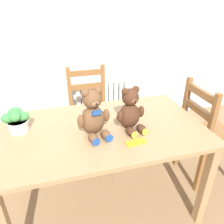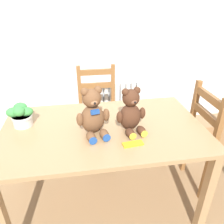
{
  "view_description": "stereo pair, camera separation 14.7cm",
  "coord_description": "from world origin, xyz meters",
  "px_view_note": "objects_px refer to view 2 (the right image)",
  "views": [
    {
      "loc": [
        -0.29,
        -0.87,
        1.59
      ],
      "look_at": [
        0.06,
        0.38,
        0.89
      ],
      "focal_mm": 35.0,
      "sensor_mm": 36.0,
      "label": 1
    },
    {
      "loc": [
        -0.15,
        -0.9,
        1.59
      ],
      "look_at": [
        0.06,
        0.38,
        0.89
      ],
      "focal_mm": 35.0,
      "sensor_mm": 36.0,
      "label": 2
    }
  ],
  "objects_px": {
    "potted_plant": "(21,115)",
    "chocolate_bar": "(133,144)",
    "teddy_bear_left": "(93,114)",
    "wooden_chair_side": "(215,140)",
    "wooden_chair_behind": "(98,113)",
    "teddy_bear_right": "(131,112)"
  },
  "relations": [
    {
      "from": "wooden_chair_behind",
      "to": "chocolate_bar",
      "type": "distance_m",
      "value": 1.06
    },
    {
      "from": "chocolate_bar",
      "to": "teddy_bear_left",
      "type": "bearing_deg",
      "value": 141.48
    },
    {
      "from": "teddy_bear_right",
      "to": "teddy_bear_left",
      "type": "bearing_deg",
      "value": -10.93
    },
    {
      "from": "potted_plant",
      "to": "chocolate_bar",
      "type": "xyz_separation_m",
      "value": [
        0.73,
        -0.36,
        -0.08
      ]
    },
    {
      "from": "teddy_bear_right",
      "to": "potted_plant",
      "type": "height_order",
      "value": "teddy_bear_right"
    },
    {
      "from": "teddy_bear_left",
      "to": "potted_plant",
      "type": "distance_m",
      "value": 0.53
    },
    {
      "from": "chocolate_bar",
      "to": "wooden_chair_side",
      "type": "bearing_deg",
      "value": 20.66
    },
    {
      "from": "wooden_chair_side",
      "to": "teddy_bear_right",
      "type": "bearing_deg",
      "value": -81.06
    },
    {
      "from": "wooden_chair_side",
      "to": "potted_plant",
      "type": "bearing_deg",
      "value": -91.8
    },
    {
      "from": "wooden_chair_behind",
      "to": "chocolate_bar",
      "type": "height_order",
      "value": "wooden_chair_behind"
    },
    {
      "from": "wooden_chair_side",
      "to": "potted_plant",
      "type": "relative_size",
      "value": 5.34
    },
    {
      "from": "potted_plant",
      "to": "chocolate_bar",
      "type": "relative_size",
      "value": 1.37
    },
    {
      "from": "potted_plant",
      "to": "chocolate_bar",
      "type": "height_order",
      "value": "potted_plant"
    },
    {
      "from": "potted_plant",
      "to": "chocolate_bar",
      "type": "bearing_deg",
      "value": -26.19
    },
    {
      "from": "wooden_chair_behind",
      "to": "teddy_bear_right",
      "type": "bearing_deg",
      "value": 100.19
    },
    {
      "from": "chocolate_bar",
      "to": "potted_plant",
      "type": "bearing_deg",
      "value": 153.81
    },
    {
      "from": "teddy_bear_right",
      "to": "potted_plant",
      "type": "bearing_deg",
      "value": -24.08
    },
    {
      "from": "wooden_chair_side",
      "to": "teddy_bear_left",
      "type": "height_order",
      "value": "teddy_bear_left"
    },
    {
      "from": "wooden_chair_side",
      "to": "teddy_bear_right",
      "type": "xyz_separation_m",
      "value": [
        -0.8,
        -0.13,
        0.41
      ]
    },
    {
      "from": "wooden_chair_behind",
      "to": "potted_plant",
      "type": "height_order",
      "value": "wooden_chair_behind"
    },
    {
      "from": "potted_plant",
      "to": "teddy_bear_left",
      "type": "bearing_deg",
      "value": -19.33
    },
    {
      "from": "teddy_bear_left",
      "to": "potted_plant",
      "type": "height_order",
      "value": "teddy_bear_left"
    }
  ]
}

